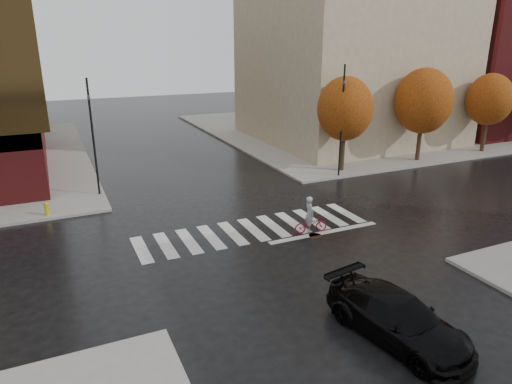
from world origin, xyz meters
TOP-DOWN VIEW (x-y plane):
  - ground at (0.00, 0.00)m, footprint 120.00×120.00m
  - sidewalk_ne at (21.00, 21.00)m, footprint 30.00×30.00m
  - crosswalk at (0.00, 0.50)m, footprint 12.00×3.00m
  - building_ne_tan at (17.00, 17.00)m, footprint 16.00×16.00m
  - building_ne_brick at (33.00, 16.00)m, footprint 14.00×14.00m
  - tree_ne_a at (10.00, 7.40)m, footprint 3.80×3.80m
  - tree_ne_b at (17.00, 7.40)m, footprint 4.20×4.20m
  - tree_ne_c at (24.00, 7.40)m, footprint 3.60×3.60m
  - sedan at (0.50, -9.25)m, footprint 2.83×5.25m
  - cyclist at (2.35, -1.00)m, footprint 1.71×0.81m
  - traffic_light_nw at (-6.30, 9.00)m, footprint 0.17×0.14m
  - traffic_light_ne at (9.00, 6.30)m, footprint 0.16×0.19m
  - fire_hydrant at (-9.21, 6.50)m, footprint 0.25×0.25m
  - manhole at (2.39, -1.42)m, footprint 0.73×0.73m

SIDE VIEW (x-z plane):
  - ground at x=0.00m, z-range 0.00..0.00m
  - crosswalk at x=0.00m, z-range 0.00..0.01m
  - manhole at x=2.39m, z-range 0.00..0.01m
  - sidewalk_ne at x=21.00m, z-range 0.00..0.15m
  - fire_hydrant at x=-9.21m, z-range 0.19..0.90m
  - cyclist at x=2.35m, z-range -0.30..1.57m
  - sedan at x=0.50m, z-range 0.00..1.45m
  - traffic_light_nw at x=-6.30m, z-range 0.57..7.37m
  - traffic_light_ne at x=9.00m, z-range 0.66..7.99m
  - tree_ne_c at x=24.00m, z-range 1.22..7.53m
  - tree_ne_a at x=10.00m, z-range 1.20..7.71m
  - tree_ne_b at x=17.00m, z-range 1.17..8.07m
  - building_ne_brick at x=33.00m, z-range 0.15..14.15m
  - building_ne_tan at x=17.00m, z-range 0.15..18.15m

